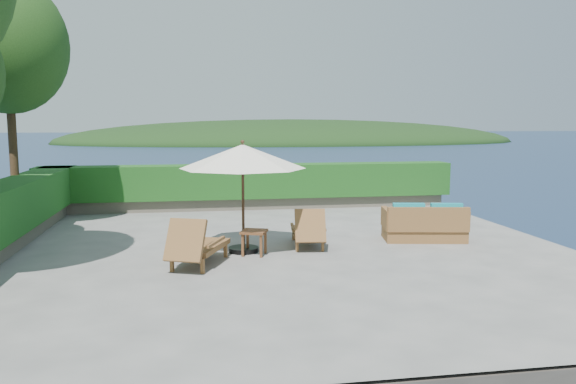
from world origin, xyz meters
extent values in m
plane|color=gray|center=(0.00, 0.00, 0.00)|extent=(12.00, 12.00, 0.00)
cube|color=#554C43|center=(0.00, 0.00, -1.55)|extent=(12.00, 12.00, 3.00)
ellipsoid|color=black|center=(25.00, 140.00, -3.00)|extent=(126.00, 57.60, 12.60)
cube|color=#6B6555|center=(0.00, 5.60, 0.18)|extent=(12.00, 0.60, 0.36)
cube|color=#184E16|center=(0.00, 5.60, 0.85)|extent=(12.40, 0.90, 1.00)
cylinder|color=#432C19|center=(-6.00, 3.20, 2.34)|extent=(0.20, 0.20, 4.68)
ellipsoid|color=#1C3E13|center=(-6.00, 3.20, 4.42)|extent=(2.80, 2.80, 3.22)
cylinder|color=black|center=(-0.76, -0.06, 0.05)|extent=(0.69, 0.69, 0.10)
cylinder|color=#382314|center=(-0.76, -0.06, 1.09)|extent=(0.06, 0.06, 2.19)
cone|color=white|center=(-0.76, -0.06, 1.94)|extent=(2.87, 2.87, 0.48)
sphere|color=#382314|center=(-0.76, -0.06, 2.23)|extent=(0.09, 0.09, 0.08)
cube|color=brown|center=(-2.15, -1.38, 0.13)|extent=(0.08, 0.08, 0.27)
cube|color=brown|center=(-1.62, -1.60, 0.13)|extent=(0.08, 0.08, 0.27)
cube|color=brown|center=(-1.68, -0.24, 0.13)|extent=(0.08, 0.08, 0.27)
cube|color=brown|center=(-1.15, -0.46, 0.13)|extent=(0.08, 0.08, 0.27)
cube|color=brown|center=(-1.61, -0.83, 0.31)|extent=(1.13, 1.49, 0.09)
cube|color=brown|center=(-1.90, -1.54, 0.59)|extent=(0.79, 0.66, 0.72)
cube|color=brown|center=(-2.01, -0.88, 0.46)|extent=(0.39, 0.83, 0.05)
cube|color=brown|center=(-1.37, -1.15, 0.46)|extent=(0.39, 0.83, 0.05)
cube|color=brown|center=(0.31, -0.23, 0.12)|extent=(0.06, 0.06, 0.24)
cube|color=brown|center=(0.83, -0.29, 0.12)|extent=(0.06, 0.06, 0.24)
cube|color=brown|center=(0.44, 0.89, 0.12)|extent=(0.06, 0.06, 0.24)
cube|color=brown|center=(0.96, 0.83, 0.12)|extent=(0.06, 0.06, 0.24)
cube|color=brown|center=(0.65, 0.39, 0.28)|extent=(0.75, 1.28, 0.08)
cube|color=brown|center=(0.57, -0.31, 0.54)|extent=(0.66, 0.46, 0.66)
cube|color=brown|center=(0.31, 0.24, 0.42)|extent=(0.14, 0.80, 0.05)
cube|color=brown|center=(0.94, 0.17, 0.42)|extent=(0.14, 0.80, 0.05)
cube|color=brown|center=(-0.82, -0.48, 0.22)|extent=(0.06, 0.06, 0.45)
cube|color=brown|center=(-0.47, -0.61, 0.22)|extent=(0.06, 0.06, 0.45)
cube|color=brown|center=(-0.69, -0.14, 0.22)|extent=(0.06, 0.06, 0.45)
cube|color=brown|center=(-0.34, -0.27, 0.22)|extent=(0.06, 0.06, 0.45)
cube|color=brown|center=(-0.58, -0.37, 0.48)|extent=(0.61, 0.61, 0.05)
cube|color=brown|center=(3.31, 0.42, 0.19)|extent=(1.88, 1.18, 0.39)
cube|color=brown|center=(3.24, 0.02, 0.54)|extent=(1.75, 0.45, 0.54)
cube|color=brown|center=(2.49, 0.57, 0.49)|extent=(0.27, 0.88, 0.44)
cube|color=brown|center=(4.14, 0.27, 0.49)|extent=(0.27, 0.88, 0.44)
cube|color=teal|center=(2.92, 0.54, 0.48)|extent=(0.88, 0.83, 0.18)
cube|color=teal|center=(3.73, 0.40, 0.48)|extent=(0.88, 0.83, 0.18)
cube|color=teal|center=(2.86, 0.19, 0.70)|extent=(0.70, 0.26, 0.35)
cube|color=teal|center=(3.66, 0.04, 0.70)|extent=(0.70, 0.26, 0.35)
camera|label=1|loc=(-1.75, -11.22, 2.63)|focal=35.00mm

